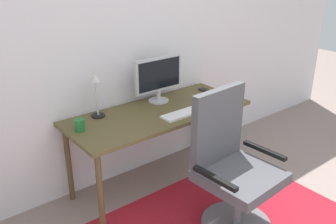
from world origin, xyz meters
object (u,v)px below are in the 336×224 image
(keyboard, at_px, (185,113))
(computer_mouse, at_px, (211,103))
(coffee_cup, at_px, (80,125))
(desk, at_px, (159,118))
(cell_phone, at_px, (205,90))
(desk_lamp, at_px, (96,90))
(office_chair, at_px, (232,174))
(monitor, at_px, (158,76))

(keyboard, xyz_separation_m, computer_mouse, (0.30, 0.01, 0.01))
(keyboard, bearing_deg, coffee_cup, 163.13)
(desk, relative_size, cell_phone, 11.18)
(desk, height_order, desk_lamp, desk_lamp)
(cell_phone, relative_size, desk_lamp, 0.39)
(desk_lamp, height_order, office_chair, desk_lamp)
(desk, xyz_separation_m, desk_lamp, (-0.45, 0.21, 0.29))
(monitor, bearing_deg, coffee_cup, -171.77)
(coffee_cup, bearing_deg, keyboard, -16.87)
(monitor, distance_m, cell_phone, 0.57)
(desk, height_order, cell_phone, cell_phone)
(computer_mouse, distance_m, office_chair, 0.75)
(office_chair, bearing_deg, keyboard, 81.40)
(monitor, relative_size, cell_phone, 3.38)
(monitor, relative_size, keyboard, 1.10)
(monitor, bearing_deg, desk_lamp, 177.09)
(coffee_cup, height_order, cell_phone, coffee_cup)
(keyboard, relative_size, computer_mouse, 4.13)
(computer_mouse, height_order, coffee_cup, coffee_cup)
(keyboard, distance_m, cell_phone, 0.60)
(keyboard, bearing_deg, desk_lamp, 145.94)
(desk, xyz_separation_m, coffee_cup, (-0.68, 0.06, 0.11))
(desk, distance_m, coffee_cup, 0.69)
(keyboard, bearing_deg, desk, 126.29)
(desk, bearing_deg, desk_lamp, 154.80)
(desk, bearing_deg, keyboard, -53.71)
(monitor, height_order, desk_lamp, monitor)
(keyboard, bearing_deg, cell_phone, 30.55)
(keyboard, distance_m, office_chair, 0.65)
(monitor, distance_m, coffee_cup, 0.85)
(computer_mouse, bearing_deg, desk_lamp, 156.75)
(keyboard, relative_size, office_chair, 0.41)
(desk, bearing_deg, office_chair, -83.74)
(monitor, bearing_deg, cell_phone, -6.69)
(coffee_cup, bearing_deg, desk, -5.35)
(desk, height_order, monitor, monitor)
(keyboard, height_order, office_chair, office_chair)
(keyboard, distance_m, coffee_cup, 0.85)
(desk, relative_size, desk_lamp, 4.37)
(computer_mouse, bearing_deg, office_chair, -120.66)
(computer_mouse, bearing_deg, keyboard, -177.33)
(computer_mouse, distance_m, cell_phone, 0.36)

